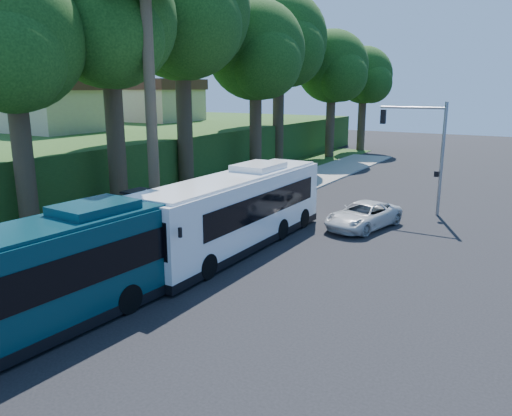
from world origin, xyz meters
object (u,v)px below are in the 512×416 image
Objects in this scene: white_bus at (238,209)px; teal_bus at (47,274)px; pickup at (363,215)px; bus_shelter at (151,205)px.

white_bus is 10.56m from teal_bus.
pickup is at bearing 77.69° from teal_bus.
white_bus reaches higher than teal_bus.
bus_shelter is 0.24× the size of teal_bus.
pickup is at bearing 40.31° from bus_shelter.
white_bus is at bearing -110.13° from pickup.
white_bus is 7.89m from pickup.
bus_shelter is 11.80m from pickup.
white_bus is 1.01× the size of teal_bus.
bus_shelter is 4.79m from white_bus.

